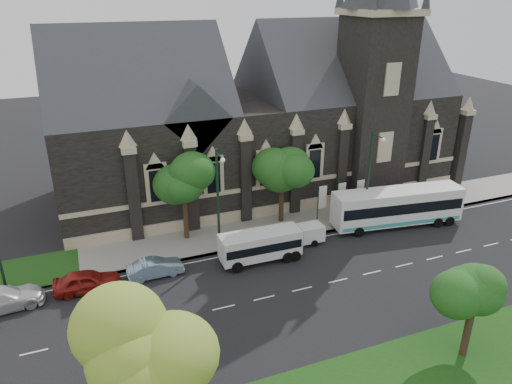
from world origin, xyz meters
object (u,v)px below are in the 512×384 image
tree_walk_right (283,162)px  tree_park_near (155,332)px  street_lamp_near (370,173)px  car_far_red (87,281)px  banner_flag_left (321,200)px  banner_flag_center (340,196)px  car_far_white (1,299)px  tree_walk_left (185,177)px  street_lamp_mid (219,197)px  tree_park_east (477,287)px  sedan (155,268)px  tour_coach (397,206)px  box_trailer (310,233)px  banner_flag_right (358,193)px  shuttle_bus (261,245)px

tree_walk_right → tree_park_near: bearing=-127.6°
street_lamp_near → car_far_red: (-24.53, -1.59, -4.32)m
banner_flag_left → banner_flag_center: 2.00m
banner_flag_center → car_far_white: banner_flag_center is taller
tree_walk_left → street_lamp_mid: 4.08m
tree_park_east → sedan: bearing=136.5°
tour_coach → tree_walk_right: bearing=161.2°
tree_walk_left → car_far_white: 16.03m
box_trailer → banner_flag_center: bearing=33.2°
tree_walk_left → street_lamp_mid: bearing=-63.5°
car_far_red → car_far_white: 5.55m
tree_walk_right → box_trailer: size_ratio=2.56×
street_lamp_mid → tour_coach: 16.91m
box_trailer → tree_park_near: bearing=-136.3°
banner_flag_right → box_trailer: (-6.53, -2.96, -1.46)m
tour_coach → shuttle_bus: bearing=-167.2°
box_trailer → tree_park_east: bearing=-81.0°
tour_coach → box_trailer: size_ratio=4.02×
street_lamp_near → tree_park_east: bearing=-103.1°
tree_walk_right → car_far_white: size_ratio=1.43×
tree_park_near → car_far_red: bearing=100.9°
tree_walk_right → street_lamp_mid: size_ratio=0.87×
tree_park_near → tour_coach: size_ratio=0.70×
street_lamp_mid → banner_flag_right: bearing=7.6°
tree_park_near → tree_walk_left: (5.97, 19.47, -0.68)m
sedan → banner_flag_left: bearing=-79.8°
tree_walk_right → shuttle_bus: size_ratio=1.19×
street_lamp_mid → car_far_white: 16.74m
sedan → tree_walk_right: bearing=-70.1°
box_trailer → banner_flag_right: bearing=24.5°
tour_coach → tree_park_east: bearing=-104.9°
tree_park_near → street_lamp_near: (21.77, 15.86, -1.30)m
shuttle_bus → banner_flag_center: bearing=24.7°
tour_coach → sedan: bearing=-171.3°
banner_flag_right → tour_coach: bearing=-52.4°
tour_coach → street_lamp_near: bearing=165.5°
street_lamp_mid → tree_walk_left: bearing=116.5°
tree_walk_left → banner_flag_center: tree_walk_left is taller
box_trailer → street_lamp_near: bearing=9.7°
sedan → tree_park_east: bearing=-135.2°
banner_flag_right → tour_coach: 3.77m
banner_flag_right → box_trailer: banner_flag_right is taller
banner_flag_left → car_far_white: size_ratio=0.73×
street_lamp_mid → box_trailer: size_ratio=2.95×
tree_park_near → shuttle_bus: size_ratio=1.31×
sedan → shuttle_bus: bearing=-97.6°
tree_walk_right → tree_walk_left: tree_walk_right is taller
street_lamp_near → sedan: (-19.60, -1.43, -4.42)m
box_trailer → tour_coach: bearing=0.1°
tree_walk_left → sedan: tree_walk_left is taller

